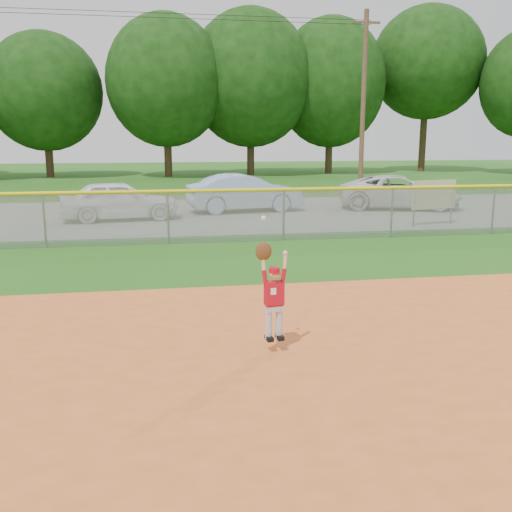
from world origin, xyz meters
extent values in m
plane|color=#205413|center=(0.00, 0.00, 0.00)|extent=(120.00, 120.00, 0.00)
cube|color=slate|center=(0.00, 16.00, 0.01)|extent=(44.00, 10.00, 0.03)
imported|color=white|center=(-1.65, 14.90, 0.74)|extent=(4.34, 2.18, 1.42)
imported|color=#8AA9CD|center=(3.15, 16.44, 0.78)|extent=(4.70, 2.18, 1.49)
imported|color=silver|center=(9.62, 16.25, 0.72)|extent=(5.40, 3.53, 1.38)
cylinder|color=gray|center=(8.17, 11.68, 0.58)|extent=(0.06, 0.06, 1.16)
cylinder|color=gray|center=(9.69, 12.00, 0.58)|extent=(0.06, 0.06, 1.16)
cube|color=beige|center=(8.93, 11.84, 1.07)|extent=(1.72, 0.40, 0.97)
cube|color=gray|center=(0.00, 10.00, 0.75)|extent=(40.00, 0.03, 1.50)
cylinder|color=yellow|center=(0.00, 10.00, 1.50)|extent=(40.00, 0.10, 0.10)
cylinder|color=gray|center=(-3.33, 10.00, 0.75)|extent=(0.06, 0.06, 1.50)
cylinder|color=gray|center=(0.00, 10.00, 0.75)|extent=(0.06, 0.06, 1.50)
cylinder|color=gray|center=(3.33, 10.00, 0.75)|extent=(0.06, 0.06, 1.50)
cylinder|color=gray|center=(6.67, 10.00, 0.75)|extent=(0.06, 0.06, 1.50)
cylinder|color=gray|center=(10.00, 10.00, 0.75)|extent=(0.06, 0.06, 1.50)
cylinder|color=#4C3823|center=(10.00, 22.00, 4.50)|extent=(0.24, 0.24, 9.00)
cube|color=#4C3823|center=(10.00, 22.00, 8.40)|extent=(1.40, 0.10, 0.10)
cylinder|color=black|center=(1.00, 22.00, 8.30)|extent=(18.50, 0.02, 0.02)
cylinder|color=black|center=(1.00, 22.00, 8.50)|extent=(18.50, 0.02, 0.02)
cylinder|color=#422D1C|center=(-8.07, 38.17, 2.05)|extent=(0.56, 0.56, 4.11)
ellipsoid|color=#193F0F|center=(-8.07, 38.17, 6.07)|extent=(8.19, 8.19, 8.39)
cylinder|color=#422D1C|center=(0.53, 37.14, 2.32)|extent=(0.56, 0.56, 4.64)
ellipsoid|color=#193F0F|center=(0.53, 37.14, 6.86)|extent=(8.57, 8.57, 9.43)
cylinder|color=#422D1C|center=(6.92, 38.34, 2.44)|extent=(0.56, 0.56, 4.89)
ellipsoid|color=#193F0F|center=(6.92, 38.34, 7.22)|extent=(9.41, 9.41, 10.28)
cylinder|color=#422D1C|center=(13.43, 39.01, 2.39)|extent=(0.56, 0.56, 4.78)
ellipsoid|color=#193F0F|center=(13.43, 39.01, 7.06)|extent=(8.62, 8.62, 10.06)
cylinder|color=#422D1C|center=(21.93, 39.94, 2.99)|extent=(0.56, 0.56, 5.99)
ellipsoid|color=#193F0F|center=(21.93, 39.94, 8.85)|extent=(9.18, 9.18, 9.14)
cylinder|color=silver|center=(1.23, 1.37, 0.43)|extent=(0.11, 0.11, 0.44)
cylinder|color=silver|center=(1.38, 1.39, 0.43)|extent=(0.11, 0.11, 0.44)
cube|color=black|center=(1.23, 1.34, 0.24)|extent=(0.11, 0.18, 0.06)
cube|color=black|center=(1.38, 1.36, 0.24)|extent=(0.11, 0.18, 0.06)
cube|color=silver|center=(1.30, 1.38, 0.67)|extent=(0.24, 0.15, 0.09)
cube|color=maroon|center=(1.30, 1.38, 0.72)|extent=(0.25, 0.16, 0.03)
cube|color=#B00C1D|center=(1.30, 1.38, 0.89)|extent=(0.28, 0.17, 0.33)
cube|color=white|center=(1.28, 1.30, 0.93)|extent=(0.08, 0.02, 0.10)
sphere|color=beige|center=(1.30, 1.38, 1.17)|extent=(0.17, 0.17, 0.15)
cylinder|color=#B50B18|center=(1.30, 1.38, 1.22)|extent=(0.17, 0.17, 0.07)
cube|color=#B50B18|center=(1.31, 1.30, 1.19)|extent=(0.12, 0.10, 0.01)
cylinder|color=#B00C1D|center=(1.17, 1.36, 1.14)|extent=(0.09, 0.07, 0.18)
cylinder|color=beige|center=(1.15, 1.36, 1.32)|extent=(0.07, 0.06, 0.19)
ellipsoid|color=#4C2D14|center=(1.15, 1.36, 1.49)|extent=(0.24, 0.13, 0.26)
sphere|color=white|center=(1.15, 1.36, 1.95)|extent=(0.07, 0.07, 0.07)
cylinder|color=#B00C1D|center=(1.44, 1.40, 1.14)|extent=(0.09, 0.07, 0.18)
cylinder|color=beige|center=(1.46, 1.40, 1.32)|extent=(0.07, 0.06, 0.19)
sphere|color=beige|center=(1.46, 1.40, 1.45)|extent=(0.08, 0.08, 0.07)
camera|label=1|loc=(-0.23, -6.11, 3.04)|focal=40.00mm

